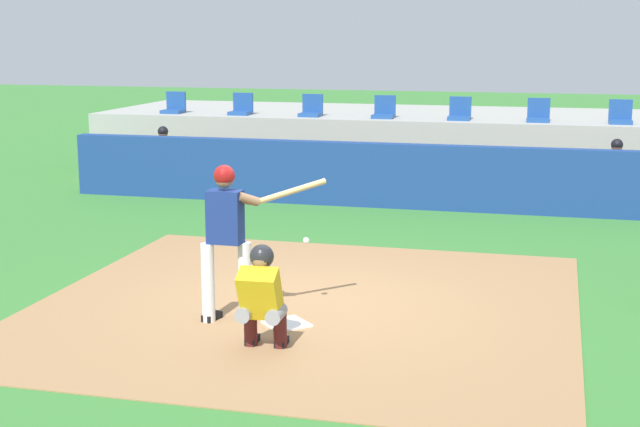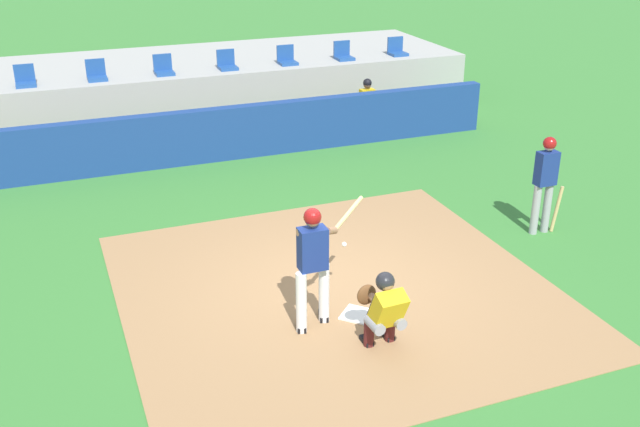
{
  "view_description": "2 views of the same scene",
  "coord_description": "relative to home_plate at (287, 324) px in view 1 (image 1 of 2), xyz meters",
  "views": [
    {
      "loc": [
        2.85,
        -10.34,
        3.26
      ],
      "look_at": [
        0.0,
        0.7,
        1.0
      ],
      "focal_mm": 51.98,
      "sensor_mm": 36.0,
      "label": 1
    },
    {
      "loc": [
        -3.81,
        -9.08,
        5.61
      ],
      "look_at": [
        0.0,
        0.7,
        1.0
      ],
      "focal_mm": 41.35,
      "sensor_mm": 36.0,
      "label": 2
    }
  ],
  "objects": [
    {
      "name": "stadium_seat_2",
      "position": [
        -2.44,
        10.18,
        1.51
      ],
      "size": [
        0.46,
        0.46,
        0.48
      ],
      "color": "#1E478C",
      "rests_on": "stands_platform"
    },
    {
      "name": "dirt_infield",
      "position": [
        0.0,
        0.8,
        -0.02
      ],
      "size": [
        6.4,
        6.4,
        0.01
      ],
      "primitive_type": "cube",
      "color": "#9E754C",
      "rests_on": "ground"
    },
    {
      "name": "stadium_seat_1",
      "position": [
        -4.06,
        10.18,
        1.51
      ],
      "size": [
        0.46,
        0.46,
        0.48
      ],
      "color": "#1E478C",
      "rests_on": "stands_platform"
    },
    {
      "name": "stadium_seat_0",
      "position": [
        -5.69,
        10.18,
        1.51
      ],
      "size": [
        0.46,
        0.46,
        0.48
      ],
      "color": "#1E478C",
      "rests_on": "stands_platform"
    },
    {
      "name": "home_plate",
      "position": [
        0.0,
        0.0,
        0.0
      ],
      "size": [
        0.62,
        0.62,
        0.02
      ],
      "primitive_type": "cube",
      "rotation": [
        0.0,
        0.0,
        0.79
      ],
      "color": "white",
      "rests_on": "dirt_infield"
    },
    {
      "name": "dugout_player_1",
      "position": [
        3.92,
        8.14,
        0.65
      ],
      "size": [
        0.49,
        0.7,
        1.3
      ],
      "color": "#939399",
      "rests_on": "ground"
    },
    {
      "name": "stadium_seat_4",
      "position": [
        0.81,
        10.18,
        1.51
      ],
      "size": [
        0.46,
        0.46,
        0.48
      ],
      "color": "#1E478C",
      "rests_on": "stands_platform"
    },
    {
      "name": "ground_plane",
      "position": [
        0.0,
        0.8,
        -0.02
      ],
      "size": [
        80.0,
        80.0,
        0.0
      ],
      "primitive_type": "plane",
      "color": "#387A33"
    },
    {
      "name": "catcher_crouched",
      "position": [
        -0.02,
        -0.83,
        0.59
      ],
      "size": [
        0.49,
        1.85,
        1.13
      ],
      "color": "gray",
      "rests_on": "ground"
    },
    {
      "name": "stadium_seat_6",
      "position": [
        4.06,
        10.18,
        1.51
      ],
      "size": [
        0.46,
        0.46,
        0.48
      ],
      "color": "#1E478C",
      "rests_on": "stands_platform"
    },
    {
      "name": "stands_platform",
      "position": [
        0.0,
        11.7,
        0.68
      ],
      "size": [
        15.0,
        4.4,
        1.4
      ],
      "primitive_type": "cube",
      "color": "#9E9E99",
      "rests_on": "ground"
    },
    {
      "name": "dugout_player_0",
      "position": [
        -5.13,
        8.14,
        0.65
      ],
      "size": [
        0.49,
        0.7,
        1.3
      ],
      "color": "#939399",
      "rests_on": "ground"
    },
    {
      "name": "dugout_wall",
      "position": [
        0.0,
        7.3,
        0.58
      ],
      "size": [
        13.0,
        0.3,
        1.2
      ],
      "primitive_type": "cube",
      "color": "navy",
      "rests_on": "ground"
    },
    {
      "name": "batter_at_plate",
      "position": [
        -0.67,
        -0.01,
        1.01
      ],
      "size": [
        1.29,
        0.82,
        1.8
      ],
      "color": "silver",
      "rests_on": "ground"
    },
    {
      "name": "stadium_seat_5",
      "position": [
        2.44,
        10.18,
        1.51
      ],
      "size": [
        0.46,
        0.46,
        0.48
      ],
      "color": "#1E478C",
      "rests_on": "stands_platform"
    },
    {
      "name": "stadium_seat_3",
      "position": [
        -0.81,
        10.18,
        1.51
      ],
      "size": [
        0.46,
        0.46,
        0.48
      ],
      "color": "#1E478C",
      "rests_on": "stands_platform"
    },
    {
      "name": "dugout_bench",
      "position": [
        0.0,
        8.3,
        0.2
      ],
      "size": [
        11.8,
        0.44,
        0.45
      ],
      "primitive_type": "cube",
      "color": "olive",
      "rests_on": "ground"
    }
  ]
}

